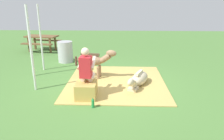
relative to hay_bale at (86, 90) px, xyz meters
The scene contains 12 objects.
ground_plane 1.02m from the hay_bale, 29.23° to the right, with size 24.00×24.00×0.00m, color #4C7A38.
hay_patch 1.35m from the hay_bale, 33.43° to the right, with size 3.11×2.91×0.02m, color tan.
hay_bale is the anchor object (origin of this frame).
person_seated 0.52m from the hay_bale, ahead, with size 0.67×0.43×1.29m.
pony_standing 1.52m from the hay_bale, ahead, with size 0.45×1.34×0.94m.
pony_lying 1.65m from the hay_bale, 57.41° to the right, with size 1.33×0.79×0.42m.
soda_bottle 0.58m from the hay_bale, 156.38° to the right, with size 0.07×0.07×0.25m.
water_barrel 3.59m from the hay_bale, 22.08° to the left, with size 0.59×0.59×0.83m, color #B2B2B7.
tent_pole_left 1.82m from the hay_bale, 72.69° to the left, with size 0.06×0.06×2.27m, color silver.
tent_pole_right 3.09m from the hay_bale, 39.84° to the left, with size 0.06×0.06×2.27m, color silver.
tent_pole_mid 2.73m from the hay_bale, 51.30° to the left, with size 0.06×0.06×2.27m, color silver.
picnic_bench 6.03m from the hay_bale, 29.49° to the left, with size 1.51×1.68×0.75m.
Camera 1 is at (-5.82, -0.35, 2.36)m, focal length 34.25 mm.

